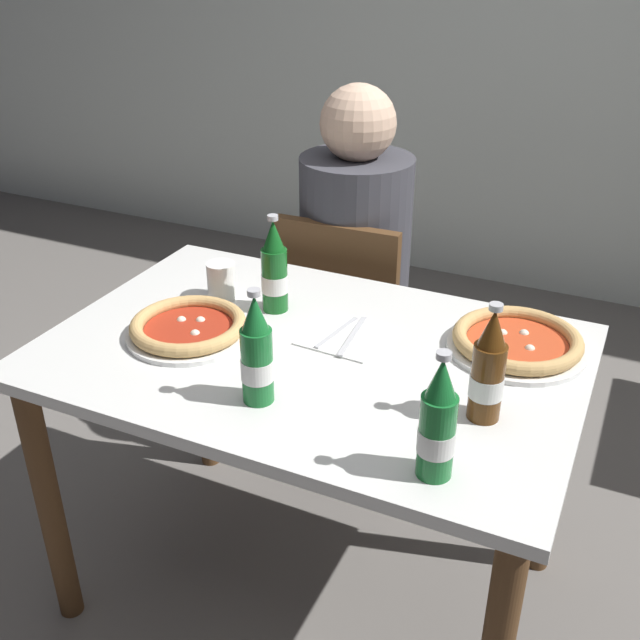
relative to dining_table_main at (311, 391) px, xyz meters
The scene contains 13 objects.
ground_plane 0.64m from the dining_table_main, ahead, with size 8.00×8.00×0.00m, color slate.
back_wall_tiled 2.30m from the dining_table_main, 90.00° to the left, with size 7.00×0.10×2.60m, color silver.
dining_table_main is the anchor object (origin of this frame).
chair_behind_table 0.65m from the dining_table_main, 104.97° to the left, with size 0.41×0.41×0.85m.
diner_seated 0.68m from the dining_table_main, 104.03° to the left, with size 0.34×0.34×1.21m.
pizza_margherita_near 0.32m from the dining_table_main, 167.56° to the right, with size 0.29×0.29×0.04m.
pizza_marinara_far 0.48m from the dining_table_main, 24.60° to the left, with size 0.31×0.31×0.04m.
beer_bottle_left 0.31m from the dining_table_main, 139.44° to the left, with size 0.07×0.07×0.25m.
beer_bottle_center 0.53m from the dining_table_main, 38.01° to the right, with size 0.07×0.07×0.25m.
beer_bottle_right 0.48m from the dining_table_main, 12.64° to the right, with size 0.07×0.07×0.25m.
beer_bottle_extra 0.31m from the dining_table_main, 92.13° to the right, with size 0.07×0.07×0.25m.
napkin_with_cutlery 0.15m from the dining_table_main, 60.43° to the left, with size 0.19×0.19×0.01m.
paper_cup 0.38m from the dining_table_main, 156.19° to the left, with size 0.07×0.07×0.10m, color white.
Camera 1 is at (0.64, -1.31, 1.61)m, focal length 42.01 mm.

